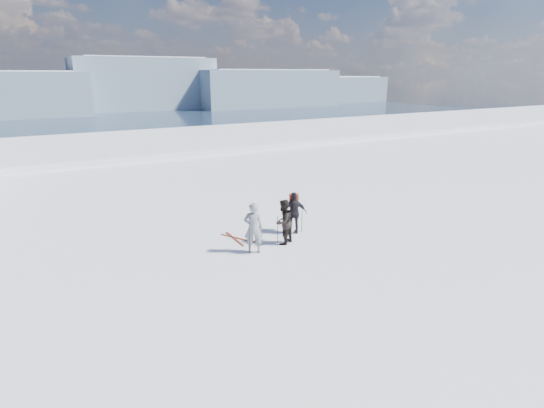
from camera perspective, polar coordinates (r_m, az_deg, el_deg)
The scene contains 8 objects.
lake_basin at distance 43.39m, azimuth -15.53°, elevation -0.84°, with size 820.00×820.00×71.62m.
far_mountain_range at distance 466.97m, azimuth -25.20°, elevation 13.90°, with size 770.00×110.00×53.00m.
skier_grey at distance 15.66m, azimuth -2.51°, elevation -3.23°, with size 0.71×0.47×1.95m, color gray.
skier_dark at distance 16.49m, azimuth 1.53°, elevation -2.43°, with size 0.87×0.68×1.80m, color black.
skier_pack at distance 17.59m, azimuth 3.00°, elevation -1.21°, with size 1.04×0.43×1.78m, color black.
backpack at distance 17.50m, azimuth 2.98°, elevation 2.67°, with size 0.38×0.21×0.55m, color red.
ski_poles at distance 16.61m, azimuth 0.95°, elevation -3.30°, with size 2.97×1.01×1.30m.
skis_loose at distance 17.31m, azimuth -4.85°, elevation -4.64°, with size 0.91×1.70×0.03m.
Camera 1 is at (-9.26, -10.37, 6.42)m, focal length 28.00 mm.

